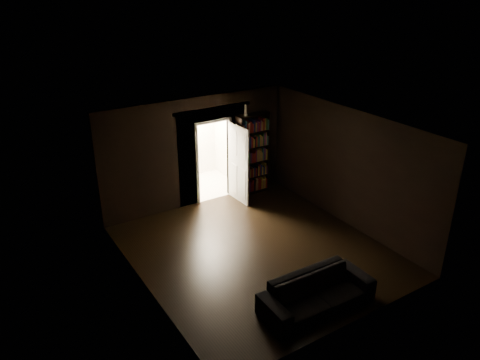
% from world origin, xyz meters
% --- Properties ---
extents(ground, '(5.50, 5.50, 0.00)m').
position_xyz_m(ground, '(0.00, 0.00, 0.00)').
color(ground, black).
rests_on(ground, ground).
extents(room_walls, '(5.02, 5.61, 2.84)m').
position_xyz_m(room_walls, '(-0.01, 1.07, 1.68)').
color(room_walls, black).
rests_on(room_walls, ground).
extents(kitchen_alcove, '(2.20, 1.80, 2.60)m').
position_xyz_m(kitchen_alcove, '(0.50, 3.87, 1.21)').
color(kitchen_alcove, beige).
rests_on(kitchen_alcove, ground).
extents(sofa, '(2.13, 0.96, 0.81)m').
position_xyz_m(sofa, '(-0.14, -2.09, 0.41)').
color(sofa, black).
rests_on(sofa, ground).
extents(bookshelf, '(0.93, 0.41, 2.20)m').
position_xyz_m(bookshelf, '(1.58, 2.55, 1.10)').
color(bookshelf, black).
rests_on(bookshelf, ground).
extents(refrigerator, '(0.92, 0.88, 1.65)m').
position_xyz_m(refrigerator, '(-0.10, 4.11, 0.82)').
color(refrigerator, white).
rests_on(refrigerator, ground).
extents(door, '(0.08, 0.85, 2.05)m').
position_xyz_m(door, '(0.98, 2.31, 1.02)').
color(door, silver).
rests_on(door, ground).
extents(figurine, '(0.11, 0.11, 0.29)m').
position_xyz_m(figurine, '(1.33, 2.52, 2.34)').
color(figurine, silver).
rests_on(figurine, bookshelf).
extents(bottles, '(0.58, 0.18, 0.23)m').
position_xyz_m(bottles, '(-0.14, 4.02, 1.77)').
color(bottles, black).
rests_on(bottles, refrigerator).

